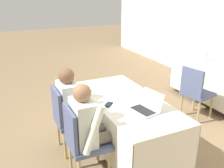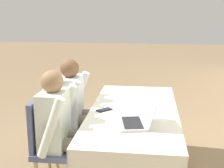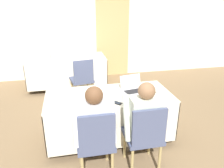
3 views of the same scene
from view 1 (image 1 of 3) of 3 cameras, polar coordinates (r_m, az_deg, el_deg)
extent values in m
plane|color=#846B4C|center=(3.62, 3.08, -14.35)|extent=(24.00, 24.00, 0.00)
cube|color=silver|center=(3.25, 3.33, -3.73)|extent=(1.81, 0.83, 0.02)
cube|color=silver|center=(3.24, -3.26, -10.07)|extent=(1.81, 0.01, 0.61)
cube|color=silver|center=(3.59, 9.03, -7.11)|extent=(1.81, 0.01, 0.61)
cube|color=silver|center=(4.13, -2.72, -3.03)|extent=(0.01, 0.83, 0.61)
cube|color=silver|center=(2.77, 12.46, -16.66)|extent=(0.01, 0.83, 0.61)
cylinder|color=#333333|center=(3.59, 3.10, -13.61)|extent=(0.06, 0.06, 0.11)
cube|color=silver|center=(5.08, 23.48, 3.61)|extent=(1.81, 0.83, 0.02)
cube|color=silver|center=(4.88, 19.73, -0.43)|extent=(1.81, 0.01, 0.61)
cube|color=silver|center=(5.77, 16.49, 3.12)|extent=(0.01, 0.83, 0.61)
cylinder|color=#333333|center=(5.30, 22.45, -3.38)|extent=(0.06, 0.06, 0.11)
cube|color=#B7B7BC|center=(2.95, 7.09, -6.13)|extent=(0.37, 0.28, 0.02)
cube|color=black|center=(2.95, 7.10, -5.95)|extent=(0.32, 0.21, 0.00)
cube|color=#B7B7BC|center=(2.99, 9.18, -3.47)|extent=(0.34, 0.13, 0.21)
cube|color=black|center=(2.99, 9.18, -3.47)|extent=(0.30, 0.11, 0.18)
cube|color=black|center=(3.10, -0.81, -4.70)|extent=(0.16, 0.16, 0.01)
cube|color=#192333|center=(3.10, -0.82, -4.61)|extent=(0.14, 0.14, 0.00)
cube|color=white|center=(3.18, 5.77, -4.23)|extent=(0.24, 0.31, 0.00)
cylinder|color=#B7B7C1|center=(5.32, 20.58, 5.93)|extent=(0.08, 0.08, 0.20)
cone|color=#B7B7C1|center=(5.29, 20.76, 7.36)|extent=(0.06, 0.06, 0.08)
cylinder|color=silver|center=(5.28, 20.82, 7.82)|extent=(0.03, 0.03, 0.01)
cylinder|color=tan|center=(3.44, -4.91, -12.36)|extent=(0.04, 0.04, 0.41)
cylinder|color=tan|center=(3.72, -6.85, -9.64)|extent=(0.04, 0.04, 0.41)
cylinder|color=tan|center=(3.35, -10.71, -13.59)|extent=(0.04, 0.04, 0.41)
cylinder|color=tan|center=(3.65, -12.18, -10.68)|extent=(0.04, 0.04, 0.41)
cube|color=#4C567A|center=(3.42, -8.87, -8.23)|extent=(0.44, 0.44, 0.05)
cube|color=#4C567A|center=(3.26, -12.48, -5.02)|extent=(0.40, 0.04, 0.45)
cylinder|color=tan|center=(2.99, -0.67, -18.06)|extent=(0.04, 0.04, 0.41)
cylinder|color=tan|center=(3.25, -3.34, -14.51)|extent=(0.04, 0.04, 0.41)
cylinder|color=tan|center=(3.16, -9.50, -15.91)|extent=(0.04, 0.04, 0.41)
cube|color=#4C567A|center=(2.93, -5.39, -13.42)|extent=(0.44, 0.44, 0.05)
cube|color=#4C567A|center=(2.75, -9.54, -9.98)|extent=(0.40, 0.04, 0.45)
cylinder|color=tan|center=(4.59, 21.72, -4.90)|extent=(0.04, 0.04, 0.41)
cylinder|color=tan|center=(4.77, 18.21, -3.51)|extent=(0.04, 0.04, 0.41)
cylinder|color=tan|center=(4.32, 19.16, -6.18)|extent=(0.04, 0.04, 0.41)
cylinder|color=tan|center=(4.50, 15.54, -4.65)|extent=(0.04, 0.04, 0.41)
cube|color=#4C567A|center=(4.45, 19.00, -2.09)|extent=(0.52, 0.52, 0.05)
cube|color=#4C567A|center=(4.21, 17.80, 0.41)|extent=(0.41, 0.12, 0.45)
cylinder|color=#665B4C|center=(3.33, -6.35, -7.15)|extent=(0.13, 0.42, 0.13)
cylinder|color=#665B4C|center=(3.48, -7.33, -5.88)|extent=(0.13, 0.42, 0.13)
cylinder|color=#665B4C|center=(3.53, -3.35, -10.85)|extent=(0.10, 0.10, 0.46)
cylinder|color=#665B4C|center=(3.68, -4.42, -9.50)|extent=(0.10, 0.10, 0.46)
cube|color=silver|center=(3.28, -9.98, -4.03)|extent=(0.36, 0.22, 0.52)
cylinder|color=silver|center=(3.10, -8.21, -5.26)|extent=(0.08, 0.26, 0.54)
cylinder|color=silver|center=(3.47, -10.30, -2.48)|extent=(0.08, 0.26, 0.54)
sphere|color=brown|center=(3.15, -10.37, 1.77)|extent=(0.20, 0.20, 0.20)
cylinder|color=#665B4C|center=(2.85, -2.30, -12.26)|extent=(0.13, 0.42, 0.13)
cylinder|color=#665B4C|center=(2.99, -3.67, -10.55)|extent=(0.13, 0.42, 0.13)
cylinder|color=#665B4C|center=(3.08, 0.99, -16.12)|extent=(0.10, 0.10, 0.46)
cylinder|color=#665B4C|center=(3.21, -0.47, -14.38)|extent=(0.10, 0.10, 0.46)
cube|color=silver|center=(2.77, -6.57, -8.75)|extent=(0.36, 0.22, 0.52)
cylinder|color=silver|center=(2.60, -4.20, -10.51)|extent=(0.08, 0.26, 0.54)
cylinder|color=silver|center=(2.95, -7.18, -6.63)|extent=(0.08, 0.26, 0.54)
sphere|color=#8C6647|center=(2.61, -6.88, -2.05)|extent=(0.20, 0.20, 0.20)
camera|label=2|loc=(1.63, 69.96, -6.62)|focal=50.00mm
camera|label=3|loc=(3.43, -50.84, 12.90)|focal=35.00mm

